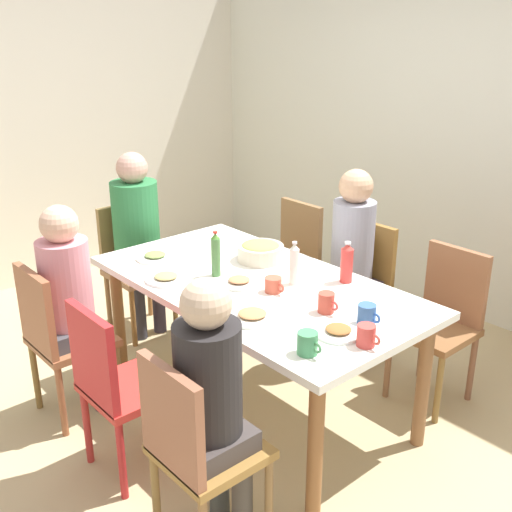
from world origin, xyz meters
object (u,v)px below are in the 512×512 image
chair_3 (443,316)px  bottle_2 (347,263)px  person_1 (69,294)px  plate_1 (252,316)px  chair_1 (58,334)px  chair_4 (133,261)px  bottle_0 (216,255)px  plate_0 (338,332)px  cup_3 (327,303)px  cup_2 (308,343)px  chair_0 (194,445)px  cup_1 (274,285)px  cup_0 (367,314)px  person_2 (351,252)px  plate_3 (155,257)px  person_4 (137,228)px  plate_4 (239,282)px  person_0 (211,393)px  chair_6 (290,258)px  bowl_0 (260,251)px  chair_5 (116,381)px  cup_4 (366,336)px  plate_2 (166,278)px  chair_2 (358,283)px  bottle_1 (294,264)px  dining_table (256,296)px

chair_3 → bottle_2: 0.70m
person_1 → plate_1: person_1 is taller
chair_1 → bottle_2: (0.94, 1.24, 0.37)m
chair_1 → plate_1: 1.14m
chair_4 → bottle_0: (1.10, -0.11, 0.38)m
plate_0 → cup_3: 0.23m
plate_0 → cup_2: cup_2 is taller
chair_0 → chair_1: (-1.25, 0.00, 0.00)m
chair_0 → cup_1: size_ratio=7.24×
plate_1 → cup_0: bearing=42.6°
person_2 → plate_3: bearing=-123.2°
person_4 → plate_4: (1.19, -0.09, 0.01)m
person_0 → plate_4: 0.96m
chair_4 → chair_6: same height
chair_1 → person_1: 0.23m
bowl_0 → cup_1: (0.39, -0.25, -0.02)m
chair_1 → bottle_0: (0.41, 0.77, 0.38)m
bottle_2 → chair_4: bearing=-167.3°
chair_1 → bottle_2: bearing=52.8°
person_0 → cup_2: bearing=77.0°
person_0 → chair_0: bearing=-90.0°
person_4 → cup_3: (1.73, 0.01, 0.05)m
chair_1 → chair_5: bearing=0.0°
chair_1 → cup_2: (1.35, 0.53, 0.31)m
chair_5 → chair_3: bearing=70.4°
chair_5 → bowl_0: size_ratio=3.29×
cup_0 → cup_4: size_ratio=1.03×
person_1 → chair_4: bearing=131.4°
chair_4 → cup_0: bearing=1.6°
cup_1 → person_0: bearing=-58.7°
plate_2 → cup_1: bearing=34.1°
person_4 → cup_2: (1.95, -0.35, 0.05)m
cup_0 → chair_5: bearing=-127.4°
chair_0 → plate_4: (-0.66, 0.79, 0.27)m
chair_5 → chair_4: bearing=146.3°
person_0 → person_4: (-1.85, 0.78, 0.06)m
cup_0 → chair_0: bearing=-95.5°
person_4 → chair_5: 1.53m
person_2 → chair_6: person_2 is taller
cup_0 → person_4: bearing=-178.3°
chair_2 → chair_4: bearing=-146.3°
person_2 → cup_3: (0.50, -0.78, 0.07)m
chair_3 → cup_4: size_ratio=7.66×
bottle_1 → cup_3: bearing=-19.6°
dining_table → cup_2: 0.82m
person_4 → bowl_0: (1.00, 0.24, 0.05)m
cup_4 → chair_2: bearing=130.6°
bottle_2 → chair_1: bearing=-127.2°
chair_1 → bowl_0: chair_1 is taller
plate_4 → plate_2: bearing=-138.7°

